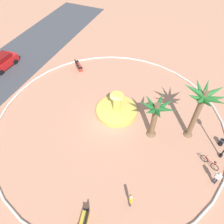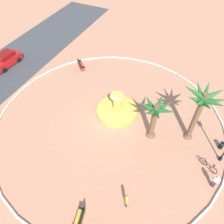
% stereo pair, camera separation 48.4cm
% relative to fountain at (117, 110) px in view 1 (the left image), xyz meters
% --- Properties ---
extents(ground_plane, '(80.00, 80.00, 0.00)m').
position_rel_fountain_xyz_m(ground_plane, '(-1.47, 0.10, -0.33)').
color(ground_plane, tan).
extents(plaza_curb, '(22.47, 22.47, 0.20)m').
position_rel_fountain_xyz_m(plaza_curb, '(-1.47, 0.10, -0.23)').
color(plaza_curb, silver).
rests_on(plaza_curb, ground).
extents(fountain, '(4.23, 4.23, 2.36)m').
position_rel_fountain_xyz_m(fountain, '(0.00, 0.00, 0.00)').
color(fountain, gold).
rests_on(fountain, ground).
extents(palm_tree_near_fountain, '(3.17, 3.21, 4.30)m').
position_rel_fountain_xyz_m(palm_tree_near_fountain, '(-1.31, -4.09, 2.72)').
color(palm_tree_near_fountain, brown).
rests_on(palm_tree_near_fountain, ground).
extents(palm_tree_by_curb, '(3.46, 3.54, 5.75)m').
position_rel_fountain_xyz_m(palm_tree_by_curb, '(-0.03, -7.34, 4.08)').
color(palm_tree_by_curb, brown).
rests_on(palm_tree_by_curb, ground).
extents(bench_east, '(1.45, 1.52, 1.00)m').
position_rel_fountain_xyz_m(bench_east, '(4.98, 7.21, 0.02)').
color(bench_east, '#B73D33').
rests_on(bench_east, ground).
extents(bench_west, '(1.67, 0.83, 1.00)m').
position_rel_fountain_xyz_m(bench_west, '(-10.78, -1.98, 0.02)').
color(bench_west, gold).
rests_on(bench_west, ground).
extents(trash_bin, '(0.46, 0.46, 0.73)m').
position_rel_fountain_xyz_m(trash_bin, '(-0.00, -10.23, 0.06)').
color(trash_bin, black).
rests_on(trash_bin, ground).
extents(bicycle_red_frame, '(0.87, 1.54, 0.94)m').
position_rel_fountain_xyz_m(bicycle_red_frame, '(-2.56, -9.48, 0.06)').
color(bicycle_red_frame, black).
rests_on(bicycle_red_frame, ground).
extents(person_cyclist_helmet, '(0.31, 0.50, 1.60)m').
position_rel_fountain_xyz_m(person_cyclist_helmet, '(-4.02, -10.06, 0.56)').
color(person_cyclist_helmet, '#33333D').
rests_on(person_cyclist_helmet, ground).
extents(person_cyclist_photo, '(0.48, 0.34, 1.60)m').
position_rel_fountain_xyz_m(person_cyclist_photo, '(-8.29, -4.49, 0.57)').
color(person_cyclist_photo, '#33333D').
rests_on(person_cyclist_photo, ground).
extents(parked_car_second, '(4.06, 2.04, 1.67)m').
position_rel_fountain_xyz_m(parked_car_second, '(1.49, 16.15, 0.45)').
color(parked_car_second, red).
rests_on(parked_car_second, ground).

